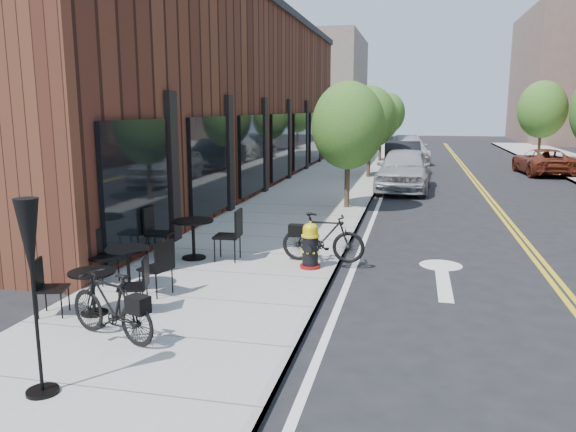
% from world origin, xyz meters
% --- Properties ---
extents(ground, '(120.00, 120.00, 0.00)m').
position_xyz_m(ground, '(0.00, 0.00, 0.00)').
color(ground, black).
rests_on(ground, ground).
extents(sidewalk_near, '(4.00, 70.00, 0.12)m').
position_xyz_m(sidewalk_near, '(-2.00, 10.00, 0.06)').
color(sidewalk_near, '#9E9B93').
rests_on(sidewalk_near, ground).
extents(building_near, '(5.00, 28.00, 7.00)m').
position_xyz_m(building_near, '(-6.50, 14.00, 3.50)').
color(building_near, '#401D14').
rests_on(building_near, ground).
extents(bg_building_left, '(8.00, 14.00, 10.00)m').
position_xyz_m(bg_building_left, '(-8.00, 48.00, 5.00)').
color(bg_building_left, '#726656').
rests_on(bg_building_left, ground).
extents(tree_near_a, '(2.20, 2.20, 3.81)m').
position_xyz_m(tree_near_a, '(-0.60, 9.00, 2.60)').
color(tree_near_a, '#382B1E').
rests_on(tree_near_a, sidewalk_near).
extents(tree_near_b, '(2.30, 2.30, 3.98)m').
position_xyz_m(tree_near_b, '(-0.60, 17.00, 2.71)').
color(tree_near_b, '#382B1E').
rests_on(tree_near_b, sidewalk_near).
extents(tree_near_c, '(2.10, 2.10, 3.67)m').
position_xyz_m(tree_near_c, '(-0.60, 25.00, 2.53)').
color(tree_near_c, '#382B1E').
rests_on(tree_near_c, sidewalk_near).
extents(tree_near_d, '(2.40, 2.40, 4.11)m').
position_xyz_m(tree_near_d, '(-0.60, 33.00, 2.79)').
color(tree_near_d, '#382B1E').
rests_on(tree_near_d, sidewalk_near).
extents(tree_far_c, '(2.80, 2.80, 4.62)m').
position_xyz_m(tree_far_c, '(8.60, 28.00, 3.06)').
color(tree_far_c, '#382B1E').
rests_on(tree_far_c, sidewalk_far).
extents(fire_hydrant, '(0.45, 0.45, 0.90)m').
position_xyz_m(fire_hydrant, '(-0.47, 2.13, 0.55)').
color(fire_hydrant, maroon).
rests_on(fire_hydrant, sidewalk_near).
extents(bicycle_left, '(1.59, 0.93, 0.92)m').
position_xyz_m(bicycle_left, '(-2.40, -1.76, 0.58)').
color(bicycle_left, black).
rests_on(bicycle_left, sidewalk_near).
extents(bicycle_right, '(1.64, 0.47, 0.98)m').
position_xyz_m(bicycle_right, '(-0.30, 2.60, 0.61)').
color(bicycle_right, black).
rests_on(bicycle_right, sidewalk_near).
extents(bistro_set_a, '(1.61, 0.85, 0.85)m').
position_xyz_m(bistro_set_a, '(-3.14, -0.98, 0.55)').
color(bistro_set_a, black).
rests_on(bistro_set_a, sidewalk_near).
extents(bistro_set_b, '(1.73, 0.93, 0.91)m').
position_xyz_m(bistro_set_b, '(-3.24, 0.24, 0.58)').
color(bistro_set_b, black).
rests_on(bistro_set_b, sidewalk_near).
extents(bistro_set_c, '(1.93, 0.87, 1.03)m').
position_xyz_m(bistro_set_c, '(-2.89, 2.27, 0.64)').
color(bistro_set_c, black).
rests_on(bistro_set_c, sidewalk_near).
extents(patio_umbrella, '(0.34, 0.34, 2.11)m').
position_xyz_m(patio_umbrella, '(-2.39, -3.23, 1.63)').
color(patio_umbrella, black).
rests_on(patio_umbrella, sidewalk_near).
extents(parked_car_a, '(2.17, 4.92, 1.65)m').
position_xyz_m(parked_car_a, '(1.01, 13.84, 0.82)').
color(parked_car_a, '#A2A4AA').
rests_on(parked_car_a, ground).
extents(parked_car_b, '(1.94, 4.87, 1.58)m').
position_xyz_m(parked_car_b, '(0.80, 19.18, 0.79)').
color(parked_car_b, black).
rests_on(parked_car_b, ground).
extents(parked_car_c, '(2.80, 5.59, 1.56)m').
position_xyz_m(parked_car_c, '(0.93, 25.49, 0.78)').
color(parked_car_c, '#B9BABF').
rests_on(parked_car_c, ground).
extents(parked_car_far, '(2.40, 4.59, 1.23)m').
position_xyz_m(parked_car_far, '(7.37, 20.74, 0.62)').
color(parked_car_far, maroon).
rests_on(parked_car_far, ground).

